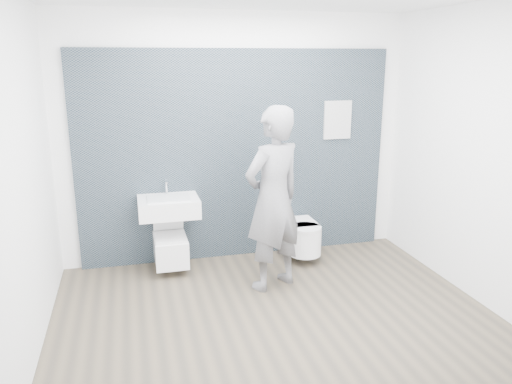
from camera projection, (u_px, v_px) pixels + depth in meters
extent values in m
plane|color=brown|center=(272.00, 311.00, 4.68)|extent=(4.00, 4.00, 0.00)
plane|color=white|center=(236.00, 139.00, 5.72)|extent=(4.00, 0.00, 4.00)
plane|color=white|center=(346.00, 216.00, 2.91)|extent=(4.00, 0.00, 4.00)
plane|color=white|center=(24.00, 178.00, 3.83)|extent=(0.00, 3.00, 3.00)
plane|color=white|center=(472.00, 154.00, 4.80)|extent=(0.00, 3.00, 3.00)
cube|color=black|center=(238.00, 253.00, 6.05)|extent=(3.60, 0.06, 2.40)
cube|color=white|center=(169.00, 207.00, 5.41)|extent=(0.65, 0.49, 0.19)
cube|color=silver|center=(168.00, 199.00, 5.36)|extent=(0.45, 0.32, 0.03)
cylinder|color=silver|center=(166.00, 187.00, 5.53)|extent=(0.02, 0.02, 0.16)
cylinder|color=silver|center=(167.00, 182.00, 5.47)|extent=(0.02, 0.11, 0.02)
cylinder|color=silver|center=(168.00, 215.00, 5.66)|extent=(0.04, 0.04, 0.13)
cube|color=white|center=(171.00, 250.00, 5.52)|extent=(0.35, 0.51, 0.30)
cylinder|color=silver|center=(170.00, 240.00, 5.45)|extent=(0.25, 0.25, 0.03)
cube|color=white|center=(170.00, 237.00, 5.44)|extent=(0.34, 0.41, 0.02)
cube|color=white|center=(168.00, 216.00, 5.56)|extent=(0.34, 0.15, 0.36)
cube|color=silver|center=(169.00, 252.00, 5.76)|extent=(0.09, 0.06, 0.08)
cube|color=white|center=(299.00, 235.00, 5.92)|extent=(0.37, 0.43, 0.31)
cylinder|color=white|center=(305.00, 241.00, 5.72)|extent=(0.37, 0.37, 0.31)
cube|color=white|center=(300.00, 222.00, 5.85)|extent=(0.35, 0.41, 0.03)
cylinder|color=white|center=(306.00, 228.00, 5.65)|extent=(0.35, 0.35, 0.03)
cube|color=silver|center=(294.00, 239.00, 6.12)|extent=(0.10, 0.06, 0.08)
cube|color=white|center=(332.00, 246.00, 6.30)|extent=(0.34, 0.03, 0.45)
imported|color=slate|center=(273.00, 199.00, 4.96)|extent=(0.80, 0.69, 1.87)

